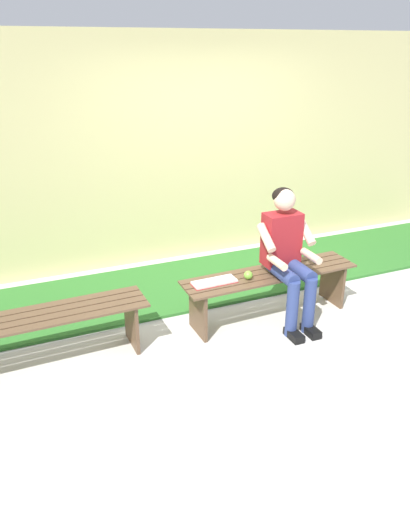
{
  "coord_description": "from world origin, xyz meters",
  "views": [
    {
      "loc": [
        2.21,
        3.7,
        2.46
      ],
      "look_at": [
        0.73,
        0.15,
        0.82
      ],
      "focal_mm": 34.93,
      "sensor_mm": 36.0,
      "label": 1
    }
  ],
  "objects_px": {
    "person_seated": "(288,252)",
    "apple": "(248,275)",
    "book_open": "(214,282)",
    "bench_near": "(270,283)",
    "bench_far": "(42,328)"
  },
  "relations": [
    {
      "from": "person_seated",
      "to": "apple",
      "type": "xyz_separation_m",
      "value": [
        0.37,
        -0.06,
        -0.19
      ]
    },
    {
      "from": "book_open",
      "to": "bench_near",
      "type": "bearing_deg",
      "value": 178.53
    },
    {
      "from": "bench_near",
      "to": "book_open",
      "type": "height_order",
      "value": "book_open"
    },
    {
      "from": "person_seated",
      "to": "book_open",
      "type": "xyz_separation_m",
      "value": [
        0.69,
        -0.1,
        -0.22
      ]
    },
    {
      "from": "person_seated",
      "to": "book_open",
      "type": "bearing_deg",
      "value": -8.18
    },
    {
      "from": "person_seated",
      "to": "bench_far",
      "type": "bearing_deg",
      "value": -2.66
    },
    {
      "from": "bench_near",
      "to": "bench_far",
      "type": "relative_size",
      "value": 1.01
    },
    {
      "from": "bench_near",
      "to": "book_open",
      "type": "xyz_separation_m",
      "value": [
        0.58,
        0.0,
        0.12
      ]
    },
    {
      "from": "bench_near",
      "to": "bench_far",
      "type": "bearing_deg",
      "value": 0.0
    },
    {
      "from": "person_seated",
      "to": "apple",
      "type": "relative_size",
      "value": 15.62
    },
    {
      "from": "bench_far",
      "to": "apple",
      "type": "distance_m",
      "value": 1.84
    },
    {
      "from": "apple",
      "to": "book_open",
      "type": "xyz_separation_m",
      "value": [
        0.32,
        -0.04,
        -0.03
      ]
    },
    {
      "from": "bench_near",
      "to": "apple",
      "type": "height_order",
      "value": "apple"
    },
    {
      "from": "bench_far",
      "to": "apple",
      "type": "xyz_separation_m",
      "value": [
        -1.84,
        0.05,
        0.16
      ]
    },
    {
      "from": "bench_near",
      "to": "bench_far",
      "type": "distance_m",
      "value": 2.1
    }
  ]
}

